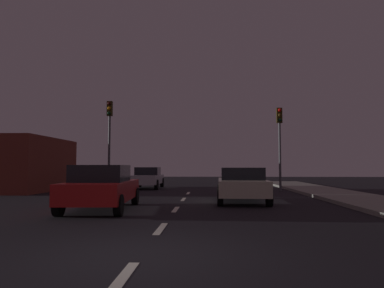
{
  "coord_description": "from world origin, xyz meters",
  "views": [
    {
      "loc": [
        1.12,
        -5.87,
        1.44
      ],
      "look_at": [
        0.21,
        13.91,
        2.7
      ],
      "focal_mm": 33.74,
      "sensor_mm": 36.0,
      "label": 1
    }
  ],
  "objects": [
    {
      "name": "car_stopped_ahead",
      "position": [
        2.48,
        9.11,
        0.73
      ],
      "size": [
        2.11,
        4.52,
        1.41
      ],
      "color": "beige",
      "rests_on": "ground_plane"
    },
    {
      "name": "ground_plane",
      "position": [
        0.0,
        7.0,
        0.0
      ],
      "size": [
        80.0,
        80.0,
        0.0
      ],
      "primitive_type": "plane",
      "color": "black"
    },
    {
      "name": "lane_stripe_third",
      "position": [
        0.0,
        6.4,
        0.0
      ],
      "size": [
        0.16,
        1.6,
        0.01
      ],
      "primitive_type": "cube",
      "color": "silver",
      "rests_on": "ground_plane"
    },
    {
      "name": "storefront_left",
      "position": [
        -10.05,
        15.28,
        1.58
      ],
      "size": [
        4.09,
        6.67,
        3.16
      ],
      "primitive_type": "cube",
      "color": "maroon",
      "rests_on": "ground_plane"
    },
    {
      "name": "traffic_signal_left",
      "position": [
        -4.9,
        15.68,
        3.78
      ],
      "size": [
        0.32,
        0.38,
        5.44
      ],
      "color": "#4C4C51",
      "rests_on": "ground_plane"
    },
    {
      "name": "lane_stripe_nearest",
      "position": [
        0.0,
        -1.2,
        0.0
      ],
      "size": [
        0.16,
        1.6,
        0.01
      ],
      "primitive_type": "cube",
      "color": "silver",
      "rests_on": "ground_plane"
    },
    {
      "name": "lane_stripe_second",
      "position": [
        0.0,
        2.6,
        0.0
      ],
      "size": [
        0.16,
        1.6,
        0.01
      ],
      "primitive_type": "cube",
      "color": "silver",
      "rests_on": "ground_plane"
    },
    {
      "name": "traffic_signal_right",
      "position": [
        5.35,
        15.68,
        3.47
      ],
      "size": [
        0.32,
        0.38,
        4.96
      ],
      "color": "#4C4C51",
      "rests_on": "ground_plane"
    },
    {
      "name": "lane_stripe_fifth",
      "position": [
        0.0,
        14.0,
        0.0
      ],
      "size": [
        0.16,
        1.6,
        0.01
      ],
      "primitive_type": "cube",
      "color": "silver",
      "rests_on": "ground_plane"
    },
    {
      "name": "car_adjacent_lane",
      "position": [
        -2.47,
        6.18,
        0.76
      ],
      "size": [
        2.2,
        4.55,
        1.5
      ],
      "color": "#B21919",
      "rests_on": "ground_plane"
    },
    {
      "name": "car_oncoming_far",
      "position": [
        -2.99,
        18.35,
        0.73
      ],
      "size": [
        1.88,
        4.15,
        1.42
      ],
      "color": "silver",
      "rests_on": "ground_plane"
    },
    {
      "name": "lane_stripe_fourth",
      "position": [
        0.0,
        10.2,
        0.0
      ],
      "size": [
        0.16,
        1.6,
        0.01
      ],
      "primitive_type": "cube",
      "color": "silver",
      "rests_on": "ground_plane"
    }
  ]
}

